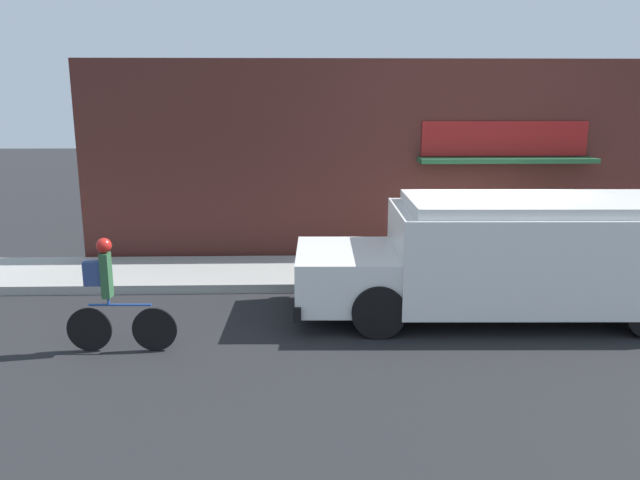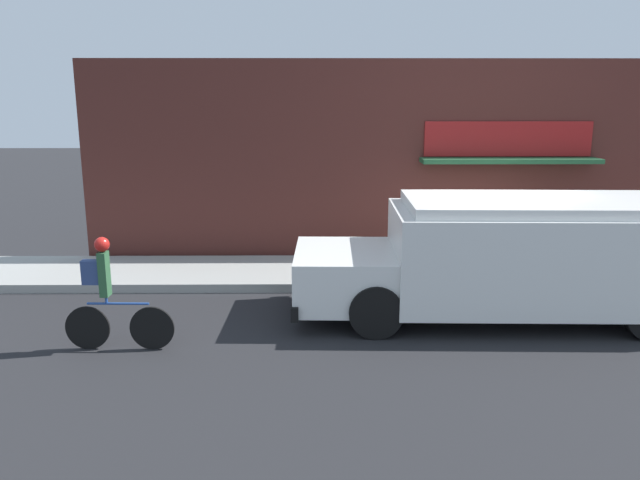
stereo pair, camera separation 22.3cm
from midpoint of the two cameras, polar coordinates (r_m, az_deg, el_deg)
The scene contains 6 objects.
ground_plane at distance 12.57m, azimuth 13.81°, elevation -4.59°, with size 70.00×70.00×0.00m, color #232326.
sidewalk at distance 13.59m, azimuth 12.59°, elevation -2.82°, with size 28.00×2.25×0.18m.
storefront at distance 14.45m, azimuth 11.86°, elevation 6.96°, with size 16.77×0.76×4.52m.
school_bus at distance 11.11m, azimuth 17.37°, elevation -1.30°, with size 6.99×2.86×2.06m.
cyclist at distance 9.73m, azimuth -19.16°, elevation -4.95°, with size 1.64×0.22×1.73m.
trash_bin at distance 14.67m, azimuth 21.09°, elevation -0.26°, with size 0.63×0.63×0.79m.
Camera 1 is at (-3.45, -11.54, 3.72)m, focal length 35.00 mm.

